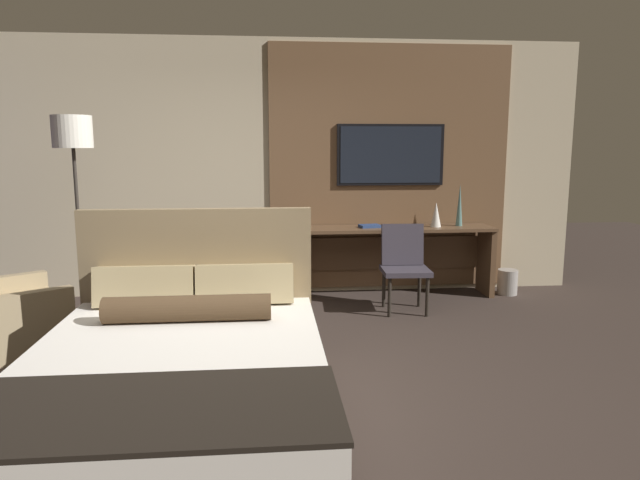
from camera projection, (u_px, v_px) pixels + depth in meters
name	position (u px, v px, depth m)	size (l,w,h in m)	color
ground_plane	(257.00, 385.00, 3.97)	(16.00, 16.00, 0.00)	#332823
wall_back_tv_panel	(279.00, 169.00, 6.31)	(7.20, 0.09, 2.80)	#BCAD8E
bed	(179.00, 381.00, 3.25)	(1.66, 2.24, 1.20)	#33281E
desk	(392.00, 248.00, 6.31)	(2.19, 0.47, 0.77)	brown
tv	(391.00, 155.00, 6.33)	(1.20, 0.04, 0.67)	black
desk_chair	(404.00, 260.00, 5.75)	(0.48, 0.48, 0.87)	#38333D
armchair_by_window	(5.00, 319.00, 4.62)	(1.13, 1.14, 0.77)	#998460
floor_lamp	(73.00, 150.00, 4.98)	(0.34, 0.34, 1.91)	#282623
vase_tall	(460.00, 205.00, 6.30)	(0.07, 0.07, 0.46)	#4C706B
vase_short	(436.00, 215.00, 6.23)	(0.12, 0.12, 0.27)	silver
book	(370.00, 226.00, 6.20)	(0.25, 0.19, 0.03)	navy
waste_bin	(507.00, 282.00, 6.40)	(0.22, 0.22, 0.28)	gray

